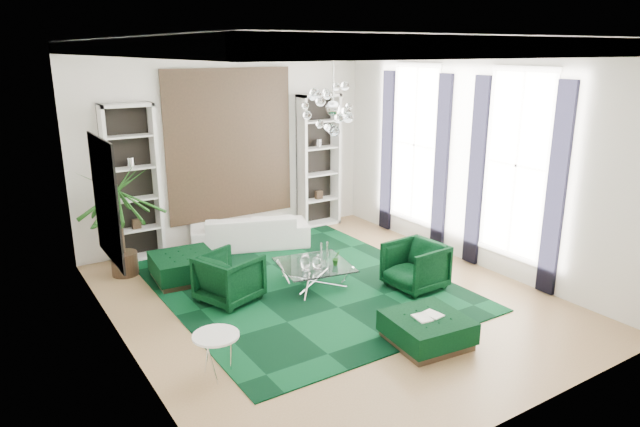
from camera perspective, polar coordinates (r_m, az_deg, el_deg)
floor at (r=8.86m, az=0.84°, el=-8.51°), size 6.00×7.00×0.02m
ceiling at (r=8.06m, az=0.96°, el=17.02°), size 6.00×7.00×0.02m
wall_back at (r=11.29m, az=-9.10°, el=6.84°), size 6.00×0.02×3.80m
wall_front at (r=5.78m, az=20.61°, el=-2.95°), size 6.00×0.02×3.80m
wall_left at (r=7.09m, az=-19.81°, el=0.56°), size 0.02×7.00×3.80m
wall_right at (r=10.20m, az=15.18°, el=5.50°), size 0.02×7.00×3.80m
crown_molding at (r=8.05m, az=0.95°, el=16.24°), size 6.00×7.00×0.18m
ceiling_medallion at (r=8.31m, az=-0.24°, el=16.72°), size 0.90×0.90×0.05m
tapestry at (r=11.24m, az=-9.00°, el=6.81°), size 2.50×0.06×2.80m
shelving_left at (r=10.57m, az=-18.23°, el=2.84°), size 0.90×0.38×2.80m
shelving_right at (r=12.11m, az=-0.12°, el=5.26°), size 0.90×0.38×2.80m
painting at (r=7.68m, az=-20.55°, el=1.25°), size 0.04×1.30×1.60m
window_near at (r=9.62m, az=19.05°, el=4.55°), size 0.03×1.10×2.90m
curtain_near_a at (r=9.19m, az=22.55°, el=2.09°), size 0.07×0.30×3.25m
curtain_near_b at (r=10.13m, az=15.37°, el=3.97°), size 0.07×0.30×3.25m
window_far at (r=11.23m, az=9.44°, el=6.78°), size 0.03×1.10×2.90m
curtain_far_a at (r=10.69m, az=12.04°, el=4.81°), size 0.07×0.30×3.25m
curtain_far_b at (r=11.83m, az=6.72°, el=6.12°), size 0.07×0.30×3.25m
rug at (r=9.31m, az=-1.80°, el=-7.11°), size 4.20×5.00×0.02m
sofa at (r=11.05m, az=-7.05°, el=-1.70°), size 2.38×1.56×0.65m
armchair_left at (r=8.72m, az=-9.04°, el=-6.37°), size 1.05×1.04×0.75m
armchair_right at (r=9.18m, az=9.50°, el=-5.20°), size 0.87×0.84×0.76m
coffee_table at (r=9.22m, az=-0.59°, el=-6.17°), size 1.27×1.27×0.37m
ottoman_side at (r=9.69m, az=-13.44°, el=-5.29°), size 1.05×1.05×0.44m
ottoman_front at (r=7.65m, az=10.63°, el=-11.38°), size 1.04×1.04×0.38m
book at (r=7.55m, az=10.71°, el=-10.01°), size 0.38×0.25×0.03m
side_table at (r=6.91m, az=-10.27°, el=-13.83°), size 0.65×0.65×0.52m
palm at (r=9.91m, az=-19.46°, el=0.62°), size 1.66×1.66×2.38m
chandelier at (r=8.46m, az=1.30°, el=10.47°), size 1.01×1.01×0.79m
table_plant at (r=9.07m, az=1.63°, el=-4.47°), size 0.15×0.12×0.24m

